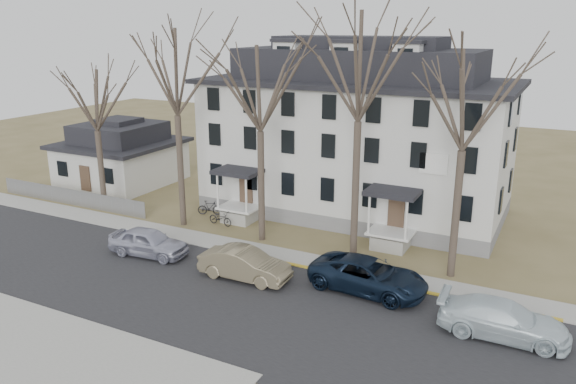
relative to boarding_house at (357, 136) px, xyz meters
The scene contains 19 objects.
ground 18.85m from the boarding_house, 83.64° to the right, with size 120.00×120.00×0.00m, color olive.
main_road 16.96m from the boarding_house, 82.85° to the right, with size 120.00×10.00×0.04m, color #27272A.
far_sidewalk 11.49m from the boarding_house, 78.64° to the right, with size 120.00×2.00×0.08m, color #A09F97.
near_sidewalk_left 24.33m from the boarding_house, 104.65° to the right, with size 20.00×5.00×0.08m, color #A09F97.
yellow_curb 13.99m from the boarding_house, 57.18° to the right, with size 14.00×0.25×0.06m, color gold.
boarding_house is the anchor object (origin of this frame).
small_house 20.34m from the boarding_house, behind, with size 8.70×8.70×5.00m.
fence 21.48m from the boarding_house, 156.01° to the right, with size 14.00×0.06×1.20m, color gray.
tree_far_left 13.12m from the boarding_house, 137.82° to the right, with size 8.40×8.40×13.72m.
tree_mid_left 9.66m from the boarding_house, 110.20° to the right, with size 7.80×7.80×12.74m.
tree_center 10.39m from the boarding_house, 69.80° to the right, with size 9.00×9.00×14.70m.
tree_mid_right 12.51m from the boarding_house, 43.81° to the right, with size 7.80×7.80×12.74m.
tree_bungalow 18.17m from the boarding_house, 152.99° to the right, with size 6.60×6.60×10.78m.
car_silver 15.98m from the boarding_house, 119.47° to the right, with size 1.88×4.68×1.60m, color #B3B5C9.
car_tan 14.27m from the boarding_house, 94.27° to the right, with size 1.69×4.86×1.60m, color #796D52.
car_navy 13.76m from the boarding_house, 66.43° to the right, with size 2.71×5.88×1.64m, color black.
car_white 18.35m from the boarding_house, 48.85° to the right, with size 2.18×5.36×1.56m, color silver.
bicycle_left 10.99m from the boarding_house, 132.77° to the right, with size 0.63×1.80×0.94m, color black.
bicycle_right 11.39m from the boarding_house, 145.84° to the right, with size 0.48×1.69×1.02m, color black.
Camera 1 is at (11.17, -18.40, 12.77)m, focal length 35.00 mm.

